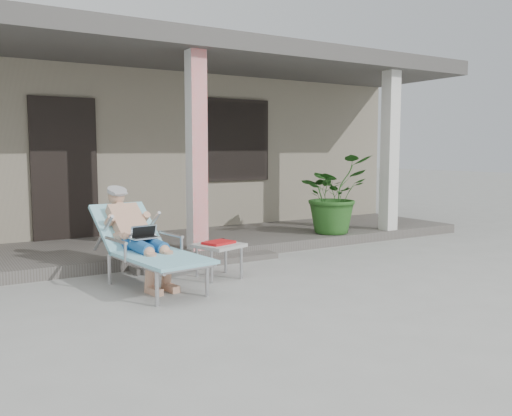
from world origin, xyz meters
TOP-DOWN VIEW (x-y plane):
  - ground at (0.00, 0.00)m, footprint 60.00×60.00m
  - house at (0.00, 6.50)m, footprint 10.40×5.40m
  - porch_deck at (0.00, 3.00)m, footprint 10.00×2.00m
  - porch_overhang at (0.00, 2.95)m, footprint 10.00×2.30m
  - porch_step at (0.00, 1.85)m, footprint 2.00×0.30m
  - lounger at (-1.08, 1.25)m, footprint 0.87×1.80m
  - side_table at (-0.22, 1.11)m, footprint 0.60×0.60m
  - potted_palm at (2.49, 2.36)m, footprint 1.19×1.06m

SIDE VIEW (x-z plane):
  - ground at x=0.00m, z-range 0.00..0.00m
  - porch_step at x=0.00m, z-range 0.00..0.07m
  - porch_deck at x=0.00m, z-range 0.00..0.15m
  - side_table at x=-0.22m, z-range 0.15..0.57m
  - lounger at x=-1.08m, z-range 0.13..1.27m
  - potted_palm at x=2.49m, z-range 0.15..1.41m
  - house at x=0.00m, z-range 0.02..3.32m
  - porch_overhang at x=0.00m, z-range 1.36..4.21m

